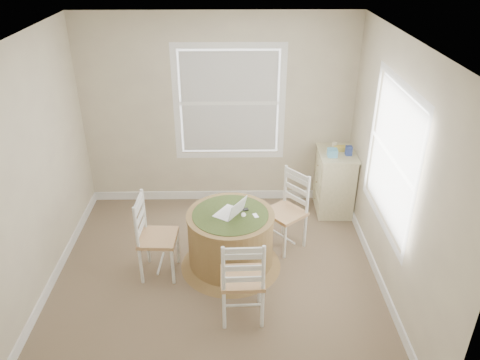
{
  "coord_description": "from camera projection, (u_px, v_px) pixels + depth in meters",
  "views": [
    {
      "loc": [
        0.2,
        -4.06,
        3.44
      ],
      "look_at": [
        0.27,
        0.45,
        1.02
      ],
      "focal_mm": 35.0,
      "sensor_mm": 36.0,
      "label": 1
    }
  ],
  "objects": [
    {
      "name": "laptop",
      "position": [
        230.0,
        212.0,
        5.1
      ],
      "size": [
        0.39,
        0.4,
        0.21
      ],
      "rotation": [
        0.0,
        0.0,
        4.13
      ],
      "color": "white",
      "rests_on": "round_table"
    },
    {
      "name": "tissue_box",
      "position": [
        332.0,
        153.0,
        5.98
      ],
      "size": [
        0.12,
        0.12,
        0.1
      ],
      "primitive_type": "cube",
      "rotation": [
        0.0,
        0.0,
        -0.02
      ],
      "color": "#60B0DD",
      "rests_on": "corner_chest"
    },
    {
      "name": "corner_chest",
      "position": [
        334.0,
        181.0,
        6.32
      ],
      "size": [
        0.52,
        0.66,
        0.87
      ],
      "rotation": [
        0.0,
        0.0,
        -0.02
      ],
      "color": "beige",
      "rests_on": "ground"
    },
    {
      "name": "mouse",
      "position": [
        244.0,
        215.0,
        5.09
      ],
      "size": [
        0.08,
        0.1,
        0.03
      ],
      "primitive_type": "ellipsoid",
      "rotation": [
        0.0,
        0.0,
        0.32
      ],
      "color": "white",
      "rests_on": "round_table"
    },
    {
      "name": "box_yellow",
      "position": [
        340.0,
        148.0,
        6.16
      ],
      "size": [
        0.15,
        0.1,
        0.06
      ],
      "primitive_type": "cube",
      "rotation": [
        0.0,
        0.0,
        -0.02
      ],
      "color": "gold",
      "rests_on": "corner_chest"
    },
    {
      "name": "cup_cream",
      "position": [
        334.0,
        145.0,
        6.21
      ],
      "size": [
        0.07,
        0.07,
        0.09
      ],
      "primitive_type": "cylinder",
      "color": "beige",
      "rests_on": "corner_chest"
    },
    {
      "name": "chair_near",
      "position": [
        242.0,
        278.0,
        4.51
      ],
      "size": [
        0.43,
        0.41,
        0.95
      ],
      "primitive_type": null,
      "rotation": [
        0.0,
        0.0,
        3.17
      ],
      "color": "white",
      "rests_on": "ground"
    },
    {
      "name": "phone",
      "position": [
        256.0,
        216.0,
        5.08
      ],
      "size": [
        0.07,
        0.1,
        0.02
      ],
      "primitive_type": "cube",
      "rotation": [
        0.0,
        0.0,
        0.32
      ],
      "color": "#B7BABF",
      "rests_on": "round_table"
    },
    {
      "name": "round_table",
      "position": [
        231.0,
        238.0,
        5.26
      ],
      "size": [
        1.15,
        1.15,
        0.7
      ],
      "rotation": [
        0.0,
        0.0,
        0.32
      ],
      "color": "olive",
      "rests_on": "ground"
    },
    {
      "name": "keys",
      "position": [
        245.0,
        210.0,
        5.18
      ],
      "size": [
        0.07,
        0.07,
        0.02
      ],
      "primitive_type": "cube",
      "rotation": [
        0.0,
        0.0,
        0.32
      ],
      "color": "black",
      "rests_on": "round_table"
    },
    {
      "name": "box_blue",
      "position": [
        350.0,
        151.0,
        6.01
      ],
      "size": [
        0.08,
        0.08,
        0.12
      ],
      "primitive_type": "cube",
      "rotation": [
        0.0,
        0.0,
        -0.02
      ],
      "color": "#324696",
      "rests_on": "corner_chest"
    },
    {
      "name": "chair_left",
      "position": [
        158.0,
        238.0,
        5.1
      ],
      "size": [
        0.42,
        0.44,
        0.95
      ],
      "primitive_type": null,
      "rotation": [
        0.0,
        0.0,
        1.53
      ],
      "color": "white",
      "rests_on": "ground"
    },
    {
      "name": "room",
      "position": [
        231.0,
        169.0,
        4.73
      ],
      "size": [
        3.64,
        3.64,
        2.64
      ],
      "color": "#7A684D",
      "rests_on": "ground"
    },
    {
      "name": "chair_right",
      "position": [
        285.0,
        212.0,
        5.55
      ],
      "size": [
        0.58,
        0.58,
        0.95
      ],
      "primitive_type": null,
      "rotation": [
        0.0,
        0.0,
        -0.88
      ],
      "color": "white",
      "rests_on": "ground"
    }
  ]
}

